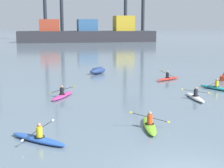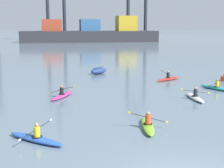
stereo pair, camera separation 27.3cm
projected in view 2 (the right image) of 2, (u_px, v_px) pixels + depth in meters
name	position (u px, v px, depth m)	size (l,w,h in m)	color
container_barge	(91.00, 33.00, 107.81)	(43.98, 8.83, 8.42)	#28282D
capsized_dinghy	(99.00, 71.00, 37.76)	(2.59, 2.64, 0.76)	navy
kayak_lime	(148.00, 125.00, 17.93)	(2.20, 3.45, 0.95)	#7ABC2D
kayak_red	(169.00, 78.00, 33.51)	(3.23, 2.26, 0.98)	red
kayak_white	(195.00, 97.00, 24.90)	(2.27, 3.44, 0.95)	silver
kayak_teal	(216.00, 88.00, 28.63)	(2.10, 3.37, 0.95)	teal
kayak_blue	(36.00, 138.00, 15.86)	(2.90, 2.76, 0.95)	#2856B2
kayak_magenta	(62.00, 95.00, 25.57)	(2.11, 3.29, 1.00)	#C13384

